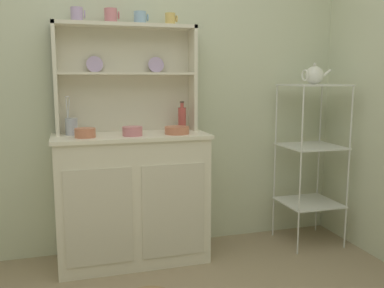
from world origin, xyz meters
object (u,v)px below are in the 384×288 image
(utensil_jar, at_px, (71,126))
(porcelain_teapot, at_px, (314,75))
(jam_bottle, at_px, (182,118))
(bakers_rack, at_px, (311,144))
(bowl_mixing_large, at_px, (85,133))
(hutch_cabinet, at_px, (132,197))
(hutch_shelf_unit, at_px, (126,70))
(cup_lilac_0, at_px, (77,15))

(utensil_jar, xyz_separation_m, porcelain_teapot, (1.71, -0.13, 0.33))
(jam_bottle, height_order, utensil_jar, utensil_jar)
(bakers_rack, height_order, bowl_mixing_large, bakers_rack)
(hutch_cabinet, height_order, bowl_mixing_large, bowl_mixing_large)
(hutch_shelf_unit, relative_size, utensil_jar, 3.74)
(cup_lilac_0, xyz_separation_m, utensil_jar, (-0.07, -0.04, -0.71))
(hutch_shelf_unit, distance_m, porcelain_teapot, 1.35)
(cup_lilac_0, height_order, utensil_jar, cup_lilac_0)
(hutch_cabinet, xyz_separation_m, hutch_shelf_unit, (-0.00, 0.16, 0.85))
(hutch_shelf_unit, xyz_separation_m, cup_lilac_0, (-0.31, -0.04, 0.35))
(cup_lilac_0, xyz_separation_m, jam_bottle, (0.69, -0.04, -0.68))
(hutch_shelf_unit, distance_m, jam_bottle, 0.51)
(cup_lilac_0, bearing_deg, utensil_jar, -146.29)
(cup_lilac_0, relative_size, jam_bottle, 0.44)
(bakers_rack, xyz_separation_m, cup_lilac_0, (-1.65, 0.17, 0.89))
(hutch_shelf_unit, bearing_deg, bakers_rack, -9.18)
(hutch_cabinet, distance_m, utensil_jar, 0.62)
(cup_lilac_0, relative_size, utensil_jar, 0.36)
(bakers_rack, relative_size, utensil_jar, 4.74)
(utensil_jar, relative_size, porcelain_teapot, 1.14)
(jam_bottle, bearing_deg, bowl_mixing_large, -166.65)
(hutch_cabinet, height_order, cup_lilac_0, cup_lilac_0)
(cup_lilac_0, distance_m, utensil_jar, 0.72)
(bakers_rack, height_order, utensil_jar, bakers_rack)
(hutch_cabinet, height_order, jam_bottle, jam_bottle)
(bowl_mixing_large, bearing_deg, utensil_jar, 117.79)
(hutch_cabinet, height_order, porcelain_teapot, porcelain_teapot)
(hutch_shelf_unit, height_order, bowl_mixing_large, hutch_shelf_unit)
(hutch_cabinet, bearing_deg, cup_lilac_0, 158.48)
(hutch_cabinet, relative_size, bowl_mixing_large, 7.87)
(utensil_jar, bearing_deg, porcelain_teapot, -4.34)
(hutch_shelf_unit, distance_m, bowl_mixing_large, 0.55)
(porcelain_teapot, bearing_deg, utensil_jar, 175.66)
(hutch_shelf_unit, bearing_deg, bowl_mixing_large, -141.36)
(hutch_cabinet, xyz_separation_m, bakers_rack, (1.34, -0.05, 0.31))
(jam_bottle, bearing_deg, hutch_shelf_unit, 168.33)
(jam_bottle, bearing_deg, cup_lilac_0, 177.00)
(hutch_cabinet, height_order, hutch_shelf_unit, hutch_shelf_unit)
(cup_lilac_0, bearing_deg, bakers_rack, -6.04)
(hutch_shelf_unit, distance_m, bakers_rack, 1.46)
(bowl_mixing_large, xyz_separation_m, utensil_jar, (-0.08, 0.15, 0.03))
(hutch_shelf_unit, xyz_separation_m, porcelain_teapot, (1.33, -0.22, -0.03))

